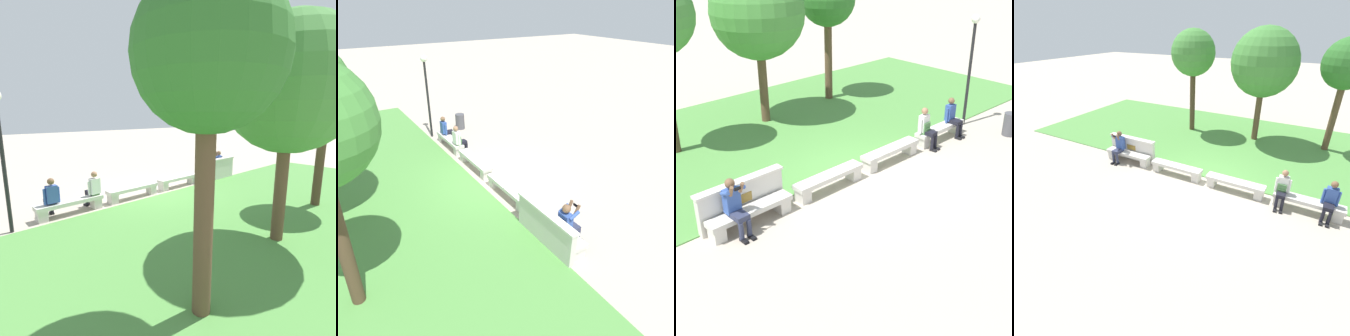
{
  "view_description": "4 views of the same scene",
  "coord_description": "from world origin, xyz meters",
  "views": [
    {
      "loc": [
        6.58,
        7.81,
        3.06
      ],
      "look_at": [
        -0.65,
        -0.08,
        0.89
      ],
      "focal_mm": 28.0,
      "sensor_mm": 36.0,
      "label": 1
    },
    {
      "loc": [
        -8.85,
        4.78,
        5.78
      ],
      "look_at": [
        -0.79,
        -0.17,
        0.87
      ],
      "focal_mm": 35.0,
      "sensor_mm": 36.0,
      "label": 2
    },
    {
      "loc": [
        -8.18,
        -7.9,
        5.95
      ],
      "look_at": [
        -1.23,
        -0.6,
        0.85
      ],
      "focal_mm": 50.0,
      "sensor_mm": 36.0,
      "label": 3
    },
    {
      "loc": [
        3.32,
        -7.71,
        5.21
      ],
      "look_at": [
        -0.51,
        -0.77,
        0.87
      ],
      "focal_mm": 28.0,
      "sensor_mm": 36.0,
      "label": 4
    }
  ],
  "objects": [
    {
      "name": "backpack",
      "position": [
        2.72,
        -0.02,
        0.63
      ],
      "size": [
        0.28,
        0.24,
        0.43
      ],
      "color": "#4C7F47",
      "rests_on": "bench_far"
    },
    {
      "name": "person_photographer",
      "position": [
        -3.96,
        -0.08,
        0.74
      ],
      "size": [
        0.48,
        0.73,
        1.32
      ],
      "color": "black",
      "rests_on": "ground"
    },
    {
      "name": "person_companion",
      "position": [
        4.1,
        -0.07,
        0.67
      ],
      "size": [
        0.48,
        0.67,
        1.26
      ],
      "color": "black",
      "rests_on": "ground"
    },
    {
      "name": "trash_bin",
      "position": [
        5.5,
        -1.35,
        0.38
      ],
      "size": [
        0.44,
        0.44,
        0.75
      ],
      "primitive_type": "cylinder",
      "color": "#4C4C51",
      "rests_on": "ground"
    },
    {
      "name": "bench_mid",
      "position": [
        1.19,
        0.0,
        0.3
      ],
      "size": [
        2.09,
        0.4,
        0.45
      ],
      "color": "beige",
      "rests_on": "ground"
    },
    {
      "name": "person_distant",
      "position": [
        2.74,
        -0.07,
        0.67
      ],
      "size": [
        0.48,
        0.69,
        1.26
      ],
      "color": "black",
      "rests_on": "ground"
    },
    {
      "name": "backrest_wall_with_plaque",
      "position": [
        -3.56,
        0.34,
        0.52
      ],
      "size": [
        2.24,
        0.24,
        1.01
      ],
      "color": "beige",
      "rests_on": "ground"
    },
    {
      "name": "tree_behind_wall",
      "position": [
        3.76,
        5.51,
        3.75
      ],
      "size": [
        2.06,
        2.06,
        4.85
      ],
      "color": "brown",
      "rests_on": "ground"
    },
    {
      "name": "lamp_post",
      "position": [
        5.25,
        0.22,
        2.41
      ],
      "size": [
        0.28,
        0.28,
        3.67
      ],
      "color": "black",
      "rests_on": "ground"
    },
    {
      "name": "grass_strip",
      "position": [
        0.0,
        4.38,
        0.01
      ],
      "size": [
        21.21,
        8.0,
        0.03
      ],
      "primitive_type": "cube",
      "color": "#518E42",
      "rests_on": "ground"
    },
    {
      "name": "tree_right_background",
      "position": [
        0.48,
        5.17,
        3.69
      ],
      "size": [
        3.04,
        3.04,
        5.23
      ],
      "color": "brown",
      "rests_on": "ground"
    },
    {
      "name": "bench_far",
      "position": [
        3.56,
        0.0,
        0.3
      ],
      "size": [
        2.09,
        0.4,
        0.45
      ],
      "color": "beige",
      "rests_on": "ground"
    },
    {
      "name": "ground_plane",
      "position": [
        0.0,
        0.0,
        0.0
      ],
      "size": [
        80.0,
        80.0,
        0.0
      ],
      "primitive_type": "plane",
      "color": "#B2A593"
    },
    {
      "name": "bench_near",
      "position": [
        -1.19,
        0.0,
        0.3
      ],
      "size": [
        2.09,
        0.4,
        0.45
      ],
      "color": "beige",
      "rests_on": "ground"
    },
    {
      "name": "bench_main",
      "position": [
        -3.56,
        0.0,
        0.3
      ],
      "size": [
        2.09,
        0.4,
        0.45
      ],
      "color": "beige",
      "rests_on": "ground"
    }
  ]
}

